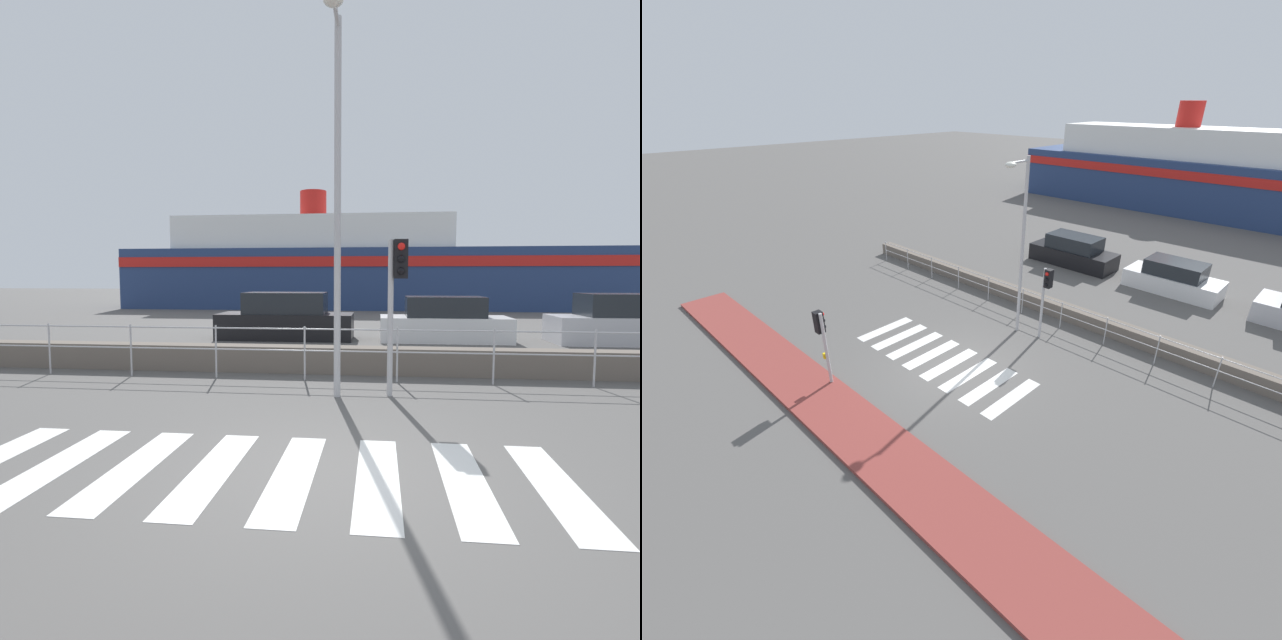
% 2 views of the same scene
% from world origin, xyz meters
% --- Properties ---
extents(ground_plane, '(160.00, 160.00, 0.00)m').
position_xyz_m(ground_plane, '(0.00, 0.00, 0.00)').
color(ground_plane, '#565451').
extents(sidewalk_brick, '(24.00, 1.80, 0.12)m').
position_xyz_m(sidewalk_brick, '(0.00, -4.10, 0.06)').
color(sidewalk_brick, brown).
rests_on(sidewalk_brick, ground_plane).
extents(crosswalk, '(6.75, 2.40, 0.01)m').
position_xyz_m(crosswalk, '(-0.78, 0.00, 0.00)').
color(crosswalk, silver).
rests_on(crosswalk, ground_plane).
extents(seawall, '(22.98, 0.55, 0.58)m').
position_xyz_m(seawall, '(0.00, 5.76, 0.29)').
color(seawall, '#6B6056').
rests_on(seawall, ground_plane).
extents(harbor_fence, '(20.73, 0.04, 1.12)m').
position_xyz_m(harbor_fence, '(0.00, 4.89, 0.74)').
color(harbor_fence, '#B2B2B5').
rests_on(harbor_fence, ground_plane).
extents(traffic_light_near, '(0.34, 0.32, 2.53)m').
position_xyz_m(traffic_light_near, '(-2.28, -3.42, 1.84)').
color(traffic_light_near, '#B2B2B5').
rests_on(traffic_light_near, ground_plane).
extents(traffic_light_far, '(0.34, 0.32, 2.77)m').
position_xyz_m(traffic_light_far, '(0.87, 3.71, 2.04)').
color(traffic_light_far, '#B2B2B5').
rests_on(traffic_light_far, ground_plane).
extents(streetlamp, '(0.32, 1.19, 6.46)m').
position_xyz_m(streetlamp, '(-0.16, 3.34, 3.98)').
color(streetlamp, '#B2B2B5').
rests_on(streetlamp, ground_plane).
extents(ferry_boat, '(32.83, 6.20, 7.92)m').
position_xyz_m(ferry_boat, '(-0.80, 29.06, 2.61)').
color(ferry_boat, navy).
rests_on(ferry_boat, ground_plane).
extents(parked_car_black, '(4.59, 1.76, 1.59)m').
position_xyz_m(parked_car_black, '(-2.60, 11.64, 0.68)').
color(parked_car_black, black).
rests_on(parked_car_black, ground_plane).
extents(parked_car_white, '(4.18, 1.73, 1.48)m').
position_xyz_m(parked_car_white, '(2.72, 11.64, 0.63)').
color(parked_car_white, silver).
rests_on(parked_car_white, ground_plane).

